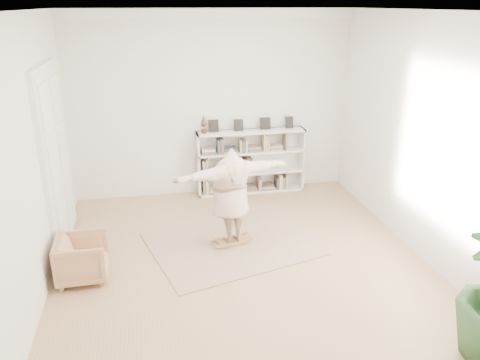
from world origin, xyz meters
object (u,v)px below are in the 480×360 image
Objects in this scene: armchair at (82,258)px; rocker_board at (231,241)px; bookshelf at (251,162)px; person at (231,194)px.

armchair is 1.37× the size of rocker_board.
armchair is (-3.04, -2.77, -0.32)m from bookshelf.
person is at bearing -110.08° from bookshelf.
armchair is at bearing 179.10° from rocker_board.
rocker_board is 0.27× the size of person.
person is at bearing -128.60° from rocker_board.
person reaches higher than bookshelf.
rocker_board is at bearing -110.08° from bookshelf.
bookshelf is at bearing -49.14° from armchair.
armchair is 2.38m from person.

